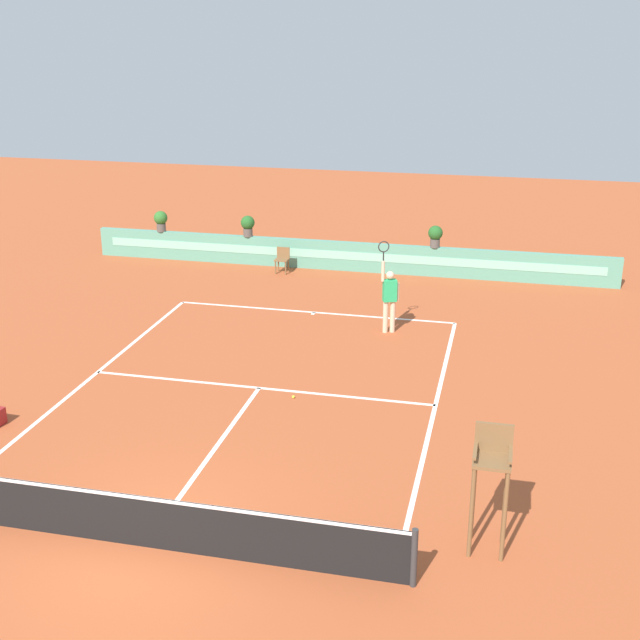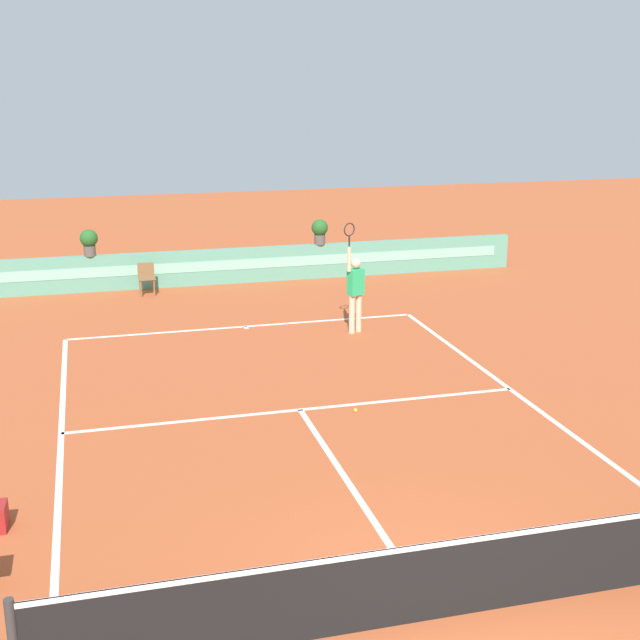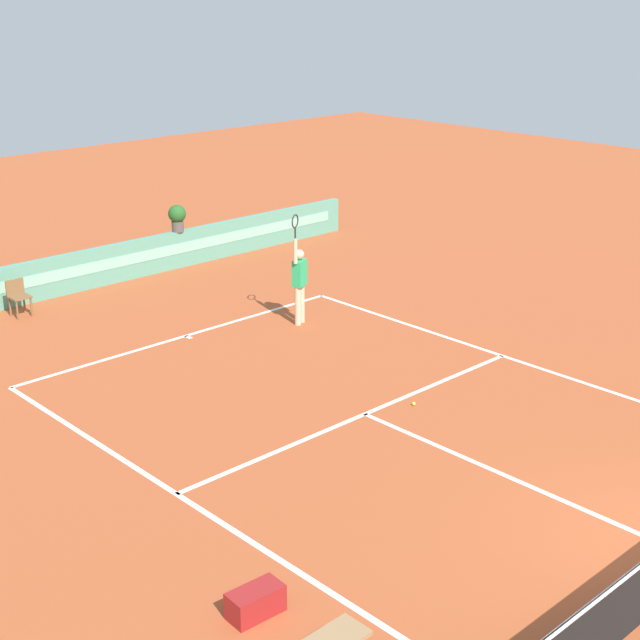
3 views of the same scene
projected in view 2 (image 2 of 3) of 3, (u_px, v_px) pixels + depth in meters
ground_plane at (306, 418)px, 15.20m from camera, size 60.00×60.00×0.00m
court_lines at (296, 403)px, 15.87m from camera, size 8.32×11.94×0.01m
net at (440, 577)px, 9.49m from camera, size 8.92×0.10×1.00m
back_wall_barrier at (216, 267)px, 24.72m from camera, size 18.00×0.21×1.00m
ball_kid_chair at (147, 277)px, 23.55m from camera, size 0.44×0.44×0.85m
tennis_player at (355, 288)px, 19.94m from camera, size 0.58×0.34×2.58m
tennis_ball_near_baseline at (356, 410)px, 15.47m from camera, size 0.07×0.07×0.07m
potted_plant_right at (320, 230)px, 25.23m from camera, size 0.48×0.48×0.72m
potted_plant_left at (89, 241)px, 23.61m from camera, size 0.48×0.48×0.72m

